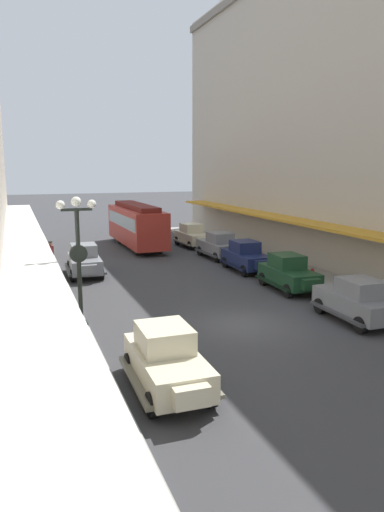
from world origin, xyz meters
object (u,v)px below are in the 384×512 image
at_px(parked_car_1, 219,245).
at_px(streetcar, 137,224).
at_px(parked_car_5, 167,358).
at_px(pedestrian_3, 26,254).
at_px(parked_car_0, 246,256).
at_px(pedestrian_2, 31,350).
at_px(parked_car_3, 357,299).
at_px(lamp_post_with_clock, 79,261).
at_px(fire_hydrant, 312,276).
at_px(pedestrian_0, 28,242).
at_px(parked_car_2, 84,260).
at_px(pedestrian_1, 51,254).
at_px(parked_car_4, 192,235).
at_px(parked_car_6, 289,272).

distance_m(parked_car_1, streetcar, 7.81).
bearing_deg(parked_car_5, pedestrian_3, 99.99).
bearing_deg(parked_car_0, pedestrian_2, -138.22).
relative_size(parked_car_3, lamp_post_with_clock, 0.83).
distance_m(parked_car_0, fire_hydrant, 4.97).
bearing_deg(pedestrian_3, parked_car_5, -80.01).
relative_size(parked_car_5, pedestrian_0, 2.57).
bearing_deg(fire_hydrant, parked_car_2, 148.19).
height_order(parked_car_1, parked_car_2, same).
height_order(pedestrian_1, pedestrian_2, pedestrian_1).
bearing_deg(parked_car_4, fire_hydrant, -84.00).
bearing_deg(parked_car_4, pedestrian_0, 179.42).
relative_size(parked_car_1, parked_car_6, 1.00).
bearing_deg(parked_car_2, parked_car_6, -36.80).
distance_m(streetcar, fire_hydrant, 16.69).
bearing_deg(parked_car_3, streetcar, 100.72).
relative_size(parked_car_6, fire_hydrant, 5.26).
relative_size(parked_car_4, pedestrian_0, 2.58).
bearing_deg(parked_car_5, parked_car_1, 62.19).
height_order(lamp_post_with_clock, pedestrian_1, lamp_post_with_clock).
xyz_separation_m(parked_car_4, lamp_post_with_clock, (-11.24, -18.19, 2.04)).
xyz_separation_m(parked_car_6, pedestrian_0, (-12.40, 14.71, 0.07)).
bearing_deg(parked_car_1, lamp_post_with_clock, -130.94).
distance_m(pedestrian_1, pedestrian_3, 1.59).
distance_m(parked_car_6, pedestrian_2, 14.68).
bearing_deg(fire_hydrant, pedestrian_3, 145.66).
height_order(parked_car_5, fire_hydrant, parked_car_5).
relative_size(parked_car_0, parked_car_6, 0.99).
bearing_deg(parked_car_3, pedestrian_3, 129.01).
distance_m(streetcar, lamp_post_with_clock, 20.66).
bearing_deg(pedestrian_3, parked_car_2, -42.13).
bearing_deg(pedestrian_3, parked_car_6, -38.21).
bearing_deg(parked_car_2, parked_car_0, -13.05).
bearing_deg(pedestrian_0, fire_hydrant, -45.96).
distance_m(parked_car_0, pedestrian_1, 12.08).
bearing_deg(parked_car_5, parked_car_3, 18.82).
bearing_deg(lamp_post_with_clock, parked_car_0, 37.36).
height_order(parked_car_6, streetcar, streetcar).
xyz_separation_m(parked_car_2, fire_hydrant, (11.12, -6.90, -0.38)).
height_order(pedestrian_1, pedestrian_3, pedestrian_1).
bearing_deg(pedestrian_2, fire_hydrant, 25.43).
xyz_separation_m(parked_car_2, pedestrian_2, (-3.52, -13.86, 0.05)).
bearing_deg(lamp_post_with_clock, pedestrian_0, 93.95).
distance_m(parked_car_5, parked_car_6, 12.77).
distance_m(parked_car_6, pedestrian_0, 19.24).
distance_m(parked_car_4, pedestrian_2, 25.05).
xyz_separation_m(streetcar, pedestrian_3, (-8.50, -5.84, -0.91)).
bearing_deg(parked_car_1, parked_car_2, -166.91).
relative_size(parked_car_1, fire_hydrant, 5.25).
bearing_deg(parked_car_4, pedestrian_3, -160.18).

